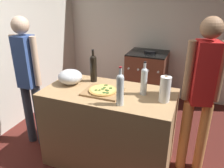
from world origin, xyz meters
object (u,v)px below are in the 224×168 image
object	(u,v)px
wine_bottle_green	(93,67)
person_in_stripes	(28,76)
mixing_bowl	(70,77)
wine_bottle_dark	(120,88)
wine_bottle_clear	(144,80)
person_in_red	(201,90)
paper_towel_roll	(165,89)
stove	(147,78)
pizza	(103,90)

from	to	relation	value
wine_bottle_green	person_in_stripes	bearing A→B (deg)	-163.33
mixing_bowl	wine_bottle_green	xyz separation A→B (m)	(0.22, 0.17, 0.09)
mixing_bowl	person_in_stripes	distance (m)	0.56
wine_bottle_dark	person_in_stripes	bearing A→B (deg)	170.23
wine_bottle_clear	person_in_red	world-z (taller)	person_in_red
mixing_bowl	wine_bottle_clear	xyz separation A→B (m)	(0.86, 0.03, 0.07)
mixing_bowl	paper_towel_roll	world-z (taller)	paper_towel_roll
mixing_bowl	stove	distance (m)	1.83
mixing_bowl	paper_towel_roll	distance (m)	1.09
mixing_bowl	person_in_stripes	size ratio (longest dim) A/B	0.17
pizza	wine_bottle_green	distance (m)	0.38
wine_bottle_dark	stove	world-z (taller)	wine_bottle_dark
paper_towel_roll	stove	size ratio (longest dim) A/B	0.27
person_in_stripes	pizza	bearing A→B (deg)	-1.70
wine_bottle_clear	person_in_stripes	bearing A→B (deg)	-176.35
wine_bottle_green	stove	distance (m)	1.66
person_in_stripes	mixing_bowl	bearing A→B (deg)	6.58
mixing_bowl	stove	xyz separation A→B (m)	(0.54, 1.67, -0.53)
person_in_red	pizza	bearing A→B (deg)	-164.31
wine_bottle_clear	person_in_red	bearing A→B (deg)	15.09
person_in_stripes	paper_towel_roll	bearing A→B (deg)	0.26
mixing_bowl	wine_bottle_green	size ratio (longest dim) A/B	0.72
pizza	paper_towel_roll	size ratio (longest dim) A/B	1.14
person_in_red	paper_towel_roll	bearing A→B (deg)	-144.61
wine_bottle_dark	person_in_stripes	world-z (taller)	person_in_stripes
paper_towel_roll	wine_bottle_dark	world-z (taller)	wine_bottle_dark
pizza	wine_bottle_green	xyz separation A→B (m)	(-0.23, 0.26, 0.14)
stove	wine_bottle_dark	bearing A→B (deg)	-84.89
wine_bottle_dark	person_in_red	size ratio (longest dim) A/B	0.22
wine_bottle_green	person_in_red	world-z (taller)	person_in_red
paper_towel_roll	person_in_red	size ratio (longest dim) A/B	0.15
pizza	mixing_bowl	distance (m)	0.47
wine_bottle_green	paper_towel_roll	bearing A→B (deg)	-14.51
wine_bottle_green	wine_bottle_clear	bearing A→B (deg)	-12.49
paper_towel_roll	person_in_stripes	world-z (taller)	person_in_stripes
pizza	paper_towel_roll	bearing A→B (deg)	3.37
paper_towel_roll	mixing_bowl	bearing A→B (deg)	177.00
pizza	mixing_bowl	xyz separation A→B (m)	(-0.45, 0.09, 0.05)
pizza	mixing_bowl	size ratio (longest dim) A/B	1.07
pizza	stove	bearing A→B (deg)	87.30
wine_bottle_dark	person_in_stripes	distance (m)	1.29
wine_bottle_clear	stove	distance (m)	1.78
stove	wine_bottle_green	bearing A→B (deg)	-101.94
wine_bottle_green	stove	bearing A→B (deg)	78.06
wine_bottle_green	person_in_red	xyz separation A→B (m)	(1.20, 0.01, -0.10)
paper_towel_roll	person_in_red	xyz separation A→B (m)	(0.33, 0.23, -0.06)
wine_bottle_clear	wine_bottle_dark	bearing A→B (deg)	-115.84
mixing_bowl	wine_bottle_dark	world-z (taller)	wine_bottle_dark
wine_bottle_green	wine_bottle_dark	bearing A→B (deg)	-42.53
pizza	paper_towel_roll	world-z (taller)	paper_towel_roll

